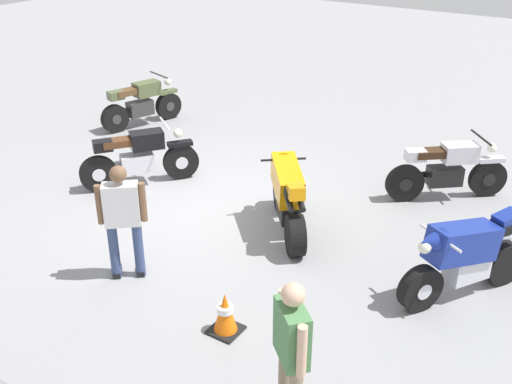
{
  "coord_description": "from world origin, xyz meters",
  "views": [
    {
      "loc": [
        -5.45,
        6.95,
        4.63
      ],
      "look_at": [
        -1.21,
        0.41,
        0.75
      ],
      "focal_mm": 42.25,
      "sensor_mm": 36.0,
      "label": 1
    }
  ],
  "objects_px": {
    "motorcycle_blue_sportbike": "(465,255)",
    "motorcycle_black_cruiser": "(139,157)",
    "motorcycle_orange_sportbike": "(288,195)",
    "traffic_cone": "(225,313)",
    "motorcycle_silver_cruiser": "(447,170)",
    "person_in_white_shirt": "(123,216)",
    "motorcycle_olive_vintage": "(141,104)",
    "person_in_green_shirt": "(291,348)"
  },
  "relations": [
    {
      "from": "motorcycle_blue_sportbike",
      "to": "person_in_green_shirt",
      "type": "xyz_separation_m",
      "value": [
        0.79,
        2.98,
        0.32
      ]
    },
    {
      "from": "motorcycle_black_cruiser",
      "to": "person_in_white_shirt",
      "type": "xyz_separation_m",
      "value": [
        -1.82,
        2.21,
        0.39
      ]
    },
    {
      "from": "motorcycle_black_cruiser",
      "to": "motorcycle_orange_sportbike",
      "type": "bearing_deg",
      "value": -53.3
    },
    {
      "from": "motorcycle_orange_sportbike",
      "to": "traffic_cone",
      "type": "bearing_deg",
      "value": 153.96
    },
    {
      "from": "motorcycle_silver_cruiser",
      "to": "person_in_white_shirt",
      "type": "relative_size",
      "value": 1.03
    },
    {
      "from": "motorcycle_silver_cruiser",
      "to": "motorcycle_olive_vintage",
      "type": "relative_size",
      "value": 0.87
    },
    {
      "from": "motorcycle_black_cruiser",
      "to": "person_in_green_shirt",
      "type": "distance_m",
      "value": 5.85
    },
    {
      "from": "motorcycle_olive_vintage",
      "to": "traffic_cone",
      "type": "distance_m",
      "value": 7.36
    },
    {
      "from": "motorcycle_silver_cruiser",
      "to": "person_in_white_shirt",
      "type": "distance_m",
      "value": 5.41
    },
    {
      "from": "motorcycle_orange_sportbike",
      "to": "person_in_white_shirt",
      "type": "relative_size",
      "value": 1.0
    },
    {
      "from": "motorcycle_silver_cruiser",
      "to": "traffic_cone",
      "type": "distance_m",
      "value": 4.95
    },
    {
      "from": "motorcycle_blue_sportbike",
      "to": "motorcycle_black_cruiser",
      "type": "bearing_deg",
      "value": -61.11
    },
    {
      "from": "motorcycle_orange_sportbike",
      "to": "motorcycle_silver_cruiser",
      "type": "xyz_separation_m",
      "value": [
        -1.68,
        -2.37,
        -0.07
      ]
    },
    {
      "from": "motorcycle_olive_vintage",
      "to": "person_in_green_shirt",
      "type": "height_order",
      "value": "person_in_green_shirt"
    },
    {
      "from": "motorcycle_olive_vintage",
      "to": "person_in_white_shirt",
      "type": "relative_size",
      "value": 1.18
    },
    {
      "from": "motorcycle_black_cruiser",
      "to": "motorcycle_olive_vintage",
      "type": "height_order",
      "value": "motorcycle_black_cruiser"
    },
    {
      "from": "motorcycle_orange_sportbike",
      "to": "motorcycle_black_cruiser",
      "type": "xyz_separation_m",
      "value": [
        2.98,
        0.02,
        -0.07
      ]
    },
    {
      "from": "motorcycle_black_cruiser",
      "to": "motorcycle_blue_sportbike",
      "type": "relative_size",
      "value": 0.99
    },
    {
      "from": "motorcycle_orange_sportbike",
      "to": "motorcycle_olive_vintage",
      "type": "bearing_deg",
      "value": 25.92
    },
    {
      "from": "person_in_white_shirt",
      "to": "motorcycle_olive_vintage",
      "type": "bearing_deg",
      "value": 0.25
    },
    {
      "from": "motorcycle_black_cruiser",
      "to": "motorcycle_blue_sportbike",
      "type": "distance_m",
      "value": 5.68
    },
    {
      "from": "person_in_green_shirt",
      "to": "person_in_white_shirt",
      "type": "relative_size",
      "value": 1.0
    },
    {
      "from": "motorcycle_olive_vintage",
      "to": "traffic_cone",
      "type": "bearing_deg",
      "value": -113.14
    },
    {
      "from": "motorcycle_silver_cruiser",
      "to": "person_in_green_shirt",
      "type": "bearing_deg",
      "value": -128.09
    },
    {
      "from": "motorcycle_black_cruiser",
      "to": "motorcycle_silver_cruiser",
      "type": "bearing_deg",
      "value": -26.53
    },
    {
      "from": "motorcycle_black_cruiser",
      "to": "person_in_green_shirt",
      "type": "height_order",
      "value": "person_in_green_shirt"
    },
    {
      "from": "motorcycle_orange_sportbike",
      "to": "motorcycle_black_cruiser",
      "type": "relative_size",
      "value": 0.92
    },
    {
      "from": "motorcycle_silver_cruiser",
      "to": "motorcycle_blue_sportbike",
      "type": "relative_size",
      "value": 0.94
    },
    {
      "from": "motorcycle_olive_vintage",
      "to": "motorcycle_orange_sportbike",
      "type": "bearing_deg",
      "value": -97.46
    },
    {
      "from": "motorcycle_silver_cruiser",
      "to": "motorcycle_blue_sportbike",
      "type": "height_order",
      "value": "motorcycle_blue_sportbike"
    },
    {
      "from": "motorcycle_blue_sportbike",
      "to": "person_in_white_shirt",
      "type": "xyz_separation_m",
      "value": [
        3.85,
        1.99,
        0.32
      ]
    },
    {
      "from": "motorcycle_black_cruiser",
      "to": "motorcycle_blue_sportbike",
      "type": "bearing_deg",
      "value": -55.89
    },
    {
      "from": "traffic_cone",
      "to": "motorcycle_orange_sportbike",
      "type": "bearing_deg",
      "value": -76.26
    },
    {
      "from": "motorcycle_orange_sportbike",
      "to": "person_in_green_shirt",
      "type": "height_order",
      "value": "person_in_green_shirt"
    },
    {
      "from": "motorcycle_orange_sportbike",
      "to": "motorcycle_blue_sportbike",
      "type": "relative_size",
      "value": 0.92
    },
    {
      "from": "motorcycle_orange_sportbike",
      "to": "traffic_cone",
      "type": "height_order",
      "value": "motorcycle_orange_sportbike"
    },
    {
      "from": "motorcycle_orange_sportbike",
      "to": "person_in_white_shirt",
      "type": "height_order",
      "value": "person_in_white_shirt"
    },
    {
      "from": "motorcycle_olive_vintage",
      "to": "motorcycle_black_cruiser",
      "type": "bearing_deg",
      "value": -121.18
    },
    {
      "from": "motorcycle_silver_cruiser",
      "to": "motorcycle_olive_vintage",
      "type": "xyz_separation_m",
      "value": [
        6.72,
        0.09,
        -0.03
      ]
    },
    {
      "from": "person_in_white_shirt",
      "to": "motorcycle_orange_sportbike",
      "type": "bearing_deg",
      "value": -67.94
    },
    {
      "from": "motorcycle_blue_sportbike",
      "to": "person_in_green_shirt",
      "type": "distance_m",
      "value": 3.1
    },
    {
      "from": "person_in_green_shirt",
      "to": "person_in_white_shirt",
      "type": "xyz_separation_m",
      "value": [
        3.06,
        -0.99,
        0.0
      ]
    }
  ]
}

